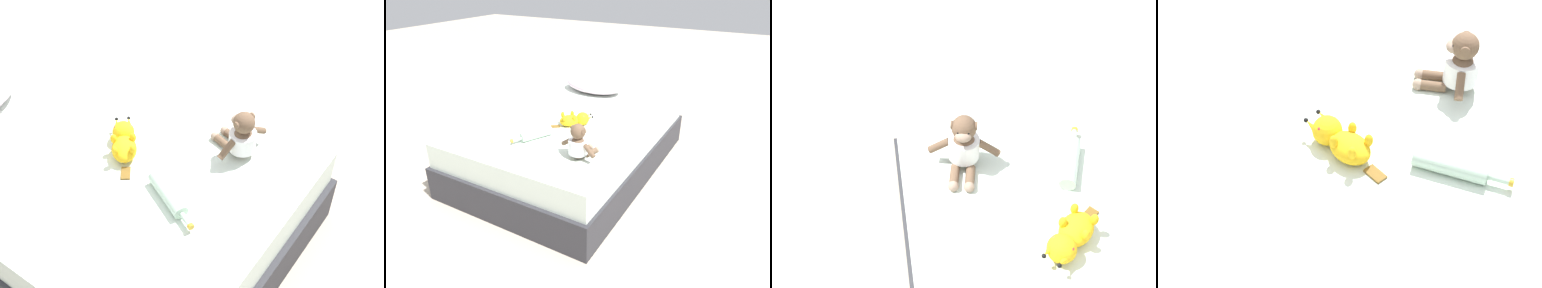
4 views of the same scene
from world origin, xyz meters
TOP-DOWN VIEW (x-y plane):
  - ground_plane at (0.00, 0.00)m, footprint 16.00×16.00m
  - bed at (0.00, 0.00)m, footprint 1.30×1.90m
  - plush_monkey at (0.38, -0.56)m, footprint 0.28×0.24m
  - plush_yellow_creature at (0.10, -0.13)m, footprint 0.28×0.26m
  - glass_bottle at (-0.03, -0.47)m, footprint 0.17×0.31m

SIDE VIEW (x-z plane):
  - ground_plane at x=0.00m, z-range 0.00..0.00m
  - bed at x=0.00m, z-range 0.00..0.44m
  - glass_bottle at x=-0.03m, z-range 0.44..0.51m
  - plush_yellow_creature at x=0.10m, z-range 0.44..0.54m
  - plush_monkey at x=0.38m, z-range 0.42..0.66m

